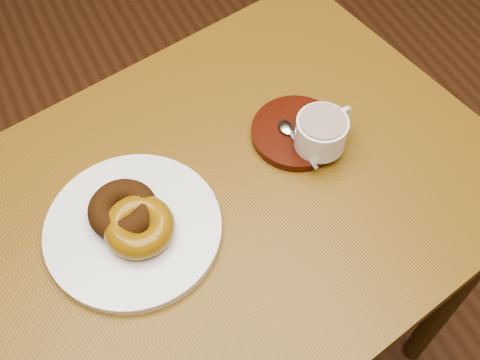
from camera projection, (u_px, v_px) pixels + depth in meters
name	position (u px, v px, depth m)	size (l,w,h in m)	color
cafe_table	(229.00, 232.00, 1.01)	(0.93, 0.77, 0.78)	brown
donut_plate	(133.00, 229.00, 0.86)	(0.25, 0.25, 0.02)	white
donut_cinnamon	(123.00, 210.00, 0.85)	(0.10, 0.10, 0.04)	#331B0A
donut_caramel	(139.00, 226.00, 0.83)	(0.11, 0.11, 0.04)	#865C0E
saucer	(296.00, 133.00, 0.96)	(0.14, 0.14, 0.02)	#380F07
coffee_cup	(322.00, 132.00, 0.91)	(0.10, 0.08, 0.06)	white
teaspoon	(289.00, 132.00, 0.94)	(0.02, 0.11, 0.01)	silver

